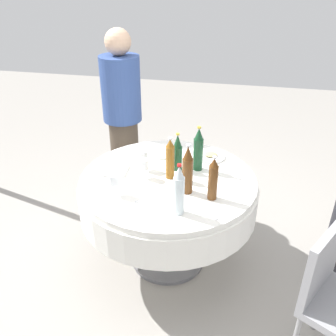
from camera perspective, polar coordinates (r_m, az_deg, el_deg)
ground_plane at (r=2.90m, az=-0.00°, el=-14.17°), size 10.00×10.00×0.00m
dining_table at (r=2.53m, az=-0.00°, el=-4.44°), size 1.24×1.24×0.74m
bottle_brown_north at (r=2.21m, az=3.13°, el=-0.42°), size 0.07×0.07×0.33m
bottle_dark_green_mid at (r=2.49m, az=1.53°, el=2.39°), size 0.07×0.07×0.28m
bottle_dark_green_east at (r=2.49m, az=4.83°, el=2.89°), size 0.07×0.07×0.33m
bottle_clear_outer at (r=2.03m, az=1.75°, el=-3.66°), size 0.07×0.07×0.32m
bottle_brown_inner at (r=2.18m, az=7.19°, el=-1.79°), size 0.06×0.06×0.29m
bottle_amber_right at (r=2.38m, az=0.35°, el=1.44°), size 0.06×0.06×0.30m
wine_glass_outer at (r=2.50m, az=-4.08°, el=1.95°), size 0.07×0.07×0.15m
wine_glass_inner at (r=2.24m, az=-8.48°, el=-1.91°), size 0.07×0.07×0.14m
wine_glass_right at (r=2.40m, az=-3.92°, el=0.49°), size 0.06×0.06×0.14m
plate_rear at (r=2.72m, az=6.79°, el=1.89°), size 0.22×0.22×0.04m
plate_west at (r=2.76m, az=-1.28°, el=2.46°), size 0.22×0.22×0.02m
spoon_mid at (r=2.11m, az=5.87°, el=-7.14°), size 0.16×0.10×0.00m
fork_east at (r=2.22m, az=-3.02°, el=-4.95°), size 0.16×0.12×0.00m
folded_napkin at (r=2.54m, az=-8.35°, el=-0.30°), size 0.18×0.18×0.02m
person_mid at (r=3.24m, az=-7.22°, el=7.99°), size 0.34×0.34×1.59m
chair_right at (r=2.14m, az=25.16°, el=-17.62°), size 0.55×0.55×0.87m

